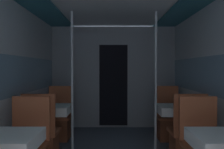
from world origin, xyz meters
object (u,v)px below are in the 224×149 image
(dining_table_left_1, at_px, (53,112))
(dining_table_right_1, at_px, (177,112))
(chair_left_near_1, at_px, (43,141))
(chair_right_far_1, at_px, (169,124))
(support_pole_left_1, at_px, (73,80))
(dining_table_left_0, at_px, (7,145))
(support_pole_right_1, at_px, (157,80))
(chair_right_near_1, at_px, (187,141))
(chair_left_far_1, at_px, (60,124))

(dining_table_left_1, xyz_separation_m, dining_table_right_1, (2.08, 0.00, 0.00))
(chair_left_near_1, height_order, dining_table_right_1, chair_left_near_1)
(chair_right_far_1, bearing_deg, dining_table_right_1, 90.00)
(dining_table_left_1, height_order, chair_right_far_1, chair_right_far_1)
(chair_left_near_1, bearing_deg, support_pole_left_1, 58.90)
(dining_table_left_0, bearing_deg, chair_right_far_1, 48.73)
(dining_table_left_0, xyz_separation_m, support_pole_right_1, (1.74, 1.80, 0.52))
(chair_right_near_1, bearing_deg, support_pole_left_1, 161.83)
(support_pole_right_1, bearing_deg, chair_right_far_1, 58.90)
(dining_table_left_1, distance_m, chair_right_far_1, 2.18)
(chair_left_near_1, relative_size, chair_right_near_1, 1.00)
(chair_left_near_1, distance_m, chair_right_near_1, 2.08)
(chair_left_near_1, height_order, chair_right_near_1, same)
(chair_left_near_1, xyz_separation_m, dining_table_right_1, (2.08, 0.57, 0.33))
(support_pole_right_1, bearing_deg, support_pole_left_1, 180.00)
(dining_table_left_1, distance_m, support_pole_right_1, 1.81)
(dining_table_right_1, relative_size, support_pole_right_1, 0.32)
(dining_table_left_0, relative_size, chair_right_near_1, 0.73)
(dining_table_left_0, distance_m, dining_table_left_1, 1.80)
(chair_left_far_1, relative_size, chair_right_far_1, 1.00)
(dining_table_left_1, distance_m, dining_table_right_1, 2.08)
(dining_table_left_0, xyz_separation_m, chair_right_far_1, (2.08, 2.37, -0.33))
(chair_left_near_1, xyz_separation_m, chair_left_far_1, (0.00, 1.14, 0.00))
(dining_table_left_1, bearing_deg, support_pole_left_1, -0.00)
(dining_table_left_0, height_order, chair_right_near_1, chair_right_near_1)
(dining_table_left_0, xyz_separation_m, chair_left_far_1, (-0.00, 2.37, -0.33))
(dining_table_right_1, distance_m, support_pole_right_1, 0.63)
(dining_table_left_0, distance_m, chair_right_near_1, 2.44)
(chair_left_near_1, distance_m, chair_right_far_1, 2.37)
(dining_table_left_1, height_order, support_pole_left_1, support_pole_left_1)
(chair_left_near_1, height_order, chair_left_far_1, same)
(dining_table_left_1, relative_size, chair_left_near_1, 0.73)
(dining_table_left_0, height_order, chair_left_far_1, chair_left_far_1)
(chair_right_near_1, bearing_deg, chair_left_far_1, 151.29)
(chair_right_far_1, distance_m, support_pole_right_1, 1.08)
(chair_left_far_1, bearing_deg, support_pole_right_1, 161.83)
(chair_left_near_1, bearing_deg, chair_right_far_1, 28.71)
(support_pole_left_1, distance_m, chair_right_far_1, 2.01)
(chair_left_near_1, relative_size, chair_left_far_1, 1.00)
(dining_table_left_0, bearing_deg, dining_table_right_1, 40.88)
(support_pole_right_1, bearing_deg, chair_left_near_1, -161.83)
(dining_table_right_1, distance_m, chair_right_near_1, 0.66)
(chair_left_far_1, distance_m, support_pole_left_1, 1.08)
(chair_right_near_1, bearing_deg, chair_right_far_1, 90.00)
(dining_table_left_0, xyz_separation_m, chair_left_near_1, (-0.00, 1.23, -0.33))
(support_pole_left_1, relative_size, chair_right_near_1, 2.29)
(chair_left_far_1, relative_size, support_pole_left_1, 0.44)
(support_pole_right_1, bearing_deg, dining_table_left_1, 180.00)
(dining_table_left_0, distance_m, dining_table_right_1, 2.75)
(chair_right_near_1, xyz_separation_m, chair_right_far_1, (0.00, 1.14, 0.00))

